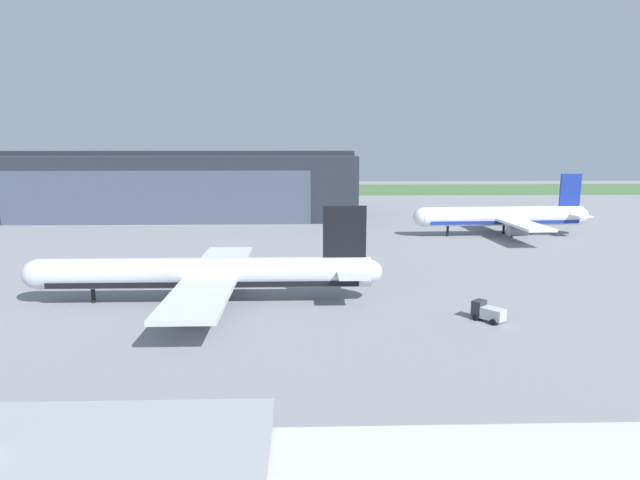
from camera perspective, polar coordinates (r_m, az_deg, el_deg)
ground_plane at (r=73.85m, az=-9.62°, el=-6.23°), size 440.00×440.00×0.00m
grass_field_strip at (r=240.90m, az=-4.13°, el=5.38°), size 440.00×56.00×0.08m
maintenance_hangar at (r=160.31m, az=-15.44°, el=5.67°), size 104.00×36.27×18.49m
airliner_far_left at (r=127.89m, az=18.80°, el=2.35°), size 40.58×35.66×13.91m
airliner_near_right at (r=72.32m, az=-12.06°, el=-3.57°), size 47.23×37.43×12.78m
fuel_bowser at (r=66.96m, az=17.42°, el=-7.32°), size 3.76×3.94×2.26m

